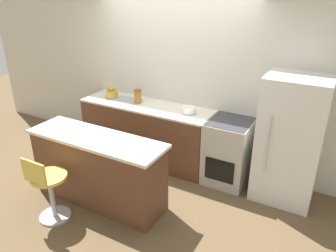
# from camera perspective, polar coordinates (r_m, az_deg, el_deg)

# --- Properties ---
(ground_plane) EXTENTS (14.00, 14.00, 0.00)m
(ground_plane) POSITION_cam_1_polar(r_m,az_deg,el_deg) (5.07, -2.57, -7.91)
(ground_plane) COLOR brown
(wall_back) EXTENTS (8.00, 0.06, 2.60)m
(wall_back) POSITION_cam_1_polar(r_m,az_deg,el_deg) (5.09, 1.20, 8.25)
(wall_back) COLOR beige
(wall_back) RESTS_ON ground_plane
(back_counter) EXTENTS (2.12, 0.63, 0.93)m
(back_counter) POSITION_cam_1_polar(r_m,az_deg,el_deg) (5.25, -3.72, -1.02)
(back_counter) COLOR brown
(back_counter) RESTS_ON ground_plane
(kitchen_island) EXTENTS (1.83, 0.56, 0.93)m
(kitchen_island) POSITION_cam_1_polar(r_m,az_deg,el_deg) (4.32, -11.99, -7.40)
(kitchen_island) COLOR brown
(kitchen_island) RESTS_ON ground_plane
(oven_range) EXTENTS (0.59, 0.64, 0.93)m
(oven_range) POSITION_cam_1_polar(r_m,az_deg,el_deg) (4.72, 10.41, -4.40)
(oven_range) COLOR #B7B2A8
(oven_range) RESTS_ON ground_plane
(refrigerator) EXTENTS (0.76, 0.66, 1.67)m
(refrigerator) POSITION_cam_1_polar(r_m,az_deg,el_deg) (4.41, 20.45, -2.39)
(refrigerator) COLOR silver
(refrigerator) RESTS_ON ground_plane
(stool_chair) EXTENTS (0.42, 0.42, 0.88)m
(stool_chair) POSITION_cam_1_polar(r_m,az_deg,el_deg) (4.18, -20.08, -10.21)
(stool_chair) COLOR #B7B7BC
(stool_chair) RESTS_ON ground_plane
(kettle) EXTENTS (0.19, 0.19, 0.20)m
(kettle) POSITION_cam_1_polar(r_m,az_deg,el_deg) (5.43, -9.75, 5.74)
(kettle) COLOR #B29333
(kettle) RESTS_ON back_counter
(mixing_bowl) EXTENTS (0.20, 0.20, 0.08)m
(mixing_bowl) POSITION_cam_1_polar(r_m,az_deg,el_deg) (4.73, 3.71, 2.83)
(mixing_bowl) COLOR white
(mixing_bowl) RESTS_ON back_counter
(canister_jar) EXTENTS (0.12, 0.12, 0.20)m
(canister_jar) POSITION_cam_1_polar(r_m,az_deg,el_deg) (5.13, -5.29, 5.19)
(canister_jar) COLOR #9E6623
(canister_jar) RESTS_ON back_counter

